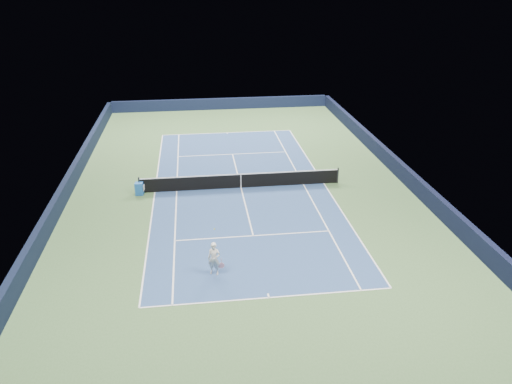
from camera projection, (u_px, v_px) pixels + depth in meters
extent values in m
plane|color=#3B5B31|center=(241.00, 188.00, 32.19)|extent=(40.00, 40.00, 0.00)
cube|color=black|center=(221.00, 104.00, 49.90)|extent=(22.00, 0.35, 1.10)
cube|color=black|center=(402.00, 172.00, 33.23)|extent=(0.35, 40.00, 1.10)
cube|color=black|center=(66.00, 189.00, 30.70)|extent=(0.35, 40.00, 1.10)
cube|color=navy|center=(241.00, 188.00, 32.19)|extent=(10.97, 23.77, 0.01)
cube|color=white|center=(227.00, 133.00, 42.94)|extent=(10.97, 0.08, 0.00)
cube|color=white|center=(269.00, 298.00, 21.44)|extent=(10.97, 0.08, 0.00)
cube|color=white|center=(324.00, 183.00, 32.83)|extent=(0.08, 23.77, 0.00)
cube|color=white|center=(155.00, 192.00, 31.54)|extent=(0.08, 23.77, 0.00)
cube|color=white|center=(303.00, 184.00, 32.67)|extent=(0.08, 23.77, 0.00)
cube|color=white|center=(177.00, 191.00, 31.71)|extent=(0.08, 23.77, 0.00)
cube|color=white|center=(233.00, 154.00, 37.98)|extent=(8.23, 0.08, 0.00)
cube|color=white|center=(253.00, 236.00, 26.40)|extent=(8.23, 0.08, 0.00)
cube|color=white|center=(241.00, 188.00, 32.19)|extent=(0.08, 12.80, 0.00)
cube|color=white|center=(227.00, 133.00, 42.80)|extent=(0.08, 0.30, 0.00)
cube|color=white|center=(268.00, 296.00, 21.57)|extent=(0.08, 0.30, 0.00)
cylinder|color=black|center=(139.00, 185.00, 31.22)|extent=(0.10, 0.10, 1.07)
cylinder|color=black|center=(338.00, 175.00, 32.72)|extent=(0.10, 0.10, 1.07)
cube|color=black|center=(241.00, 181.00, 32.00)|extent=(12.80, 0.03, 0.91)
cube|color=white|center=(241.00, 174.00, 31.80)|extent=(12.80, 0.04, 0.06)
cube|color=white|center=(241.00, 181.00, 32.00)|extent=(0.05, 0.04, 0.91)
cube|color=#1B56A7|center=(139.00, 189.00, 31.07)|extent=(0.52, 0.48, 0.79)
cube|color=white|center=(144.00, 188.00, 31.09)|extent=(0.06, 0.35, 0.35)
imported|color=silver|center=(214.00, 259.00, 22.79)|extent=(0.68, 0.56, 1.62)
cylinder|color=#CA8292|center=(221.00, 261.00, 22.83)|extent=(0.03, 0.03, 0.27)
cylinder|color=black|center=(221.00, 265.00, 22.93)|extent=(0.27, 0.02, 0.27)
cylinder|color=#C88198|center=(221.00, 265.00, 22.93)|extent=(0.29, 0.03, 0.29)
sphere|color=#B9CD2B|center=(214.00, 229.00, 23.30)|extent=(0.07, 0.07, 0.07)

